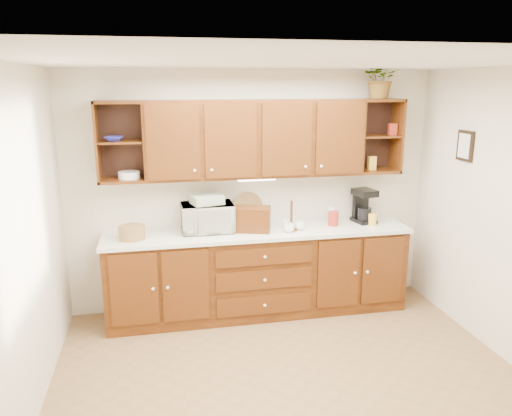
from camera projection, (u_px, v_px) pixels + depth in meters
name	position (u px, v px, depth m)	size (l,w,h in m)	color
floor	(294.00, 387.00, 4.14)	(4.00, 4.00, 0.00)	brown
ceiling	(301.00, 62.00, 3.51)	(4.00, 4.00, 0.00)	white
back_wall	(253.00, 191.00, 5.49)	(4.00, 4.00, 0.00)	beige
left_wall	(18.00, 255.00, 3.44)	(3.50, 3.50, 0.00)	beige
base_cabinets	(258.00, 273.00, 5.41)	(3.20, 0.60, 0.90)	#321405
countertop	(259.00, 232.00, 5.29)	(3.24, 0.64, 0.04)	silver
upper_cabinets	(257.00, 138.00, 5.20)	(3.20, 0.33, 0.80)	#321405
undercabinet_light	(257.00, 179.00, 5.24)	(0.40, 0.05, 0.03)	white
framed_picture	(465.00, 146.00, 4.93)	(0.03, 0.24, 0.30)	black
wicker_basket	(132.00, 232.00, 4.97)	(0.26, 0.26, 0.13)	olive
microwave	(207.00, 218.00, 5.21)	(0.53, 0.36, 0.30)	silver
towel_stack	(207.00, 199.00, 5.16)	(0.31, 0.23, 0.09)	#EDC86F
wine_bottle	(195.00, 219.00, 5.19)	(0.07, 0.07, 0.28)	black
woven_tray	(248.00, 223.00, 5.51)	(0.36, 0.36, 0.02)	olive
bread_box	(253.00, 219.00, 5.22)	(0.37, 0.23, 0.26)	#321405
mug_tree	(291.00, 225.00, 5.28)	(0.25, 0.27, 0.32)	#321405
canister_red	(333.00, 218.00, 5.44)	(0.11, 0.11, 0.16)	#A22617
canister_white	(332.00, 215.00, 5.53)	(0.08, 0.08, 0.19)	white
canister_yellow	(372.00, 220.00, 5.46)	(0.09, 0.09, 0.12)	gold
coffee_maker	(363.00, 206.00, 5.57)	(0.24, 0.29, 0.37)	black
bowl_stack	(114.00, 139.00, 4.88)	(0.18, 0.18, 0.05)	#292998
plate_stack	(129.00, 175.00, 5.01)	(0.22, 0.22, 0.07)	white
pantry_box_yellow	(372.00, 163.00, 5.51)	(0.08, 0.07, 0.15)	gold
pantry_box_red	(392.00, 129.00, 5.44)	(0.08, 0.07, 0.13)	#A22617
potted_plant	(381.00, 78.00, 5.25)	(0.39, 0.34, 0.44)	#999999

